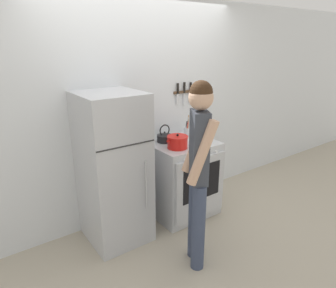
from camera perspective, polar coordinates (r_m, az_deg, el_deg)
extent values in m
plane|color=#B2A893|center=(4.03, -3.91, -11.80)|extent=(14.00, 14.00, 0.00)
cube|color=silver|center=(3.58, -4.62, 6.27)|extent=(10.00, 0.06, 2.55)
cube|color=#B7BABF|center=(3.16, -10.36, -4.80)|extent=(0.61, 0.65, 1.60)
cube|color=#2D2D2D|center=(2.76, -7.85, -0.35)|extent=(0.60, 0.01, 0.01)
cylinder|color=#B2B5BA|center=(3.01, -4.15, -7.82)|extent=(0.02, 0.02, 0.51)
cube|color=silver|center=(3.72, 2.61, -6.42)|extent=(0.76, 0.66, 0.93)
cube|color=black|center=(3.55, 2.72, 0.21)|extent=(0.75, 0.65, 0.02)
cube|color=black|center=(3.52, 5.70, -8.27)|extent=(0.66, 0.05, 0.71)
cylinder|color=black|center=(3.35, 1.81, -0.81)|extent=(0.21, 0.21, 0.01)
cylinder|color=black|center=(3.56, 6.22, 0.28)|extent=(0.21, 0.21, 0.01)
cylinder|color=black|center=(3.55, -0.79, 0.36)|extent=(0.21, 0.21, 0.01)
cylinder|color=black|center=(3.75, 3.53, 1.33)|extent=(0.21, 0.21, 0.01)
cylinder|color=silver|center=(3.19, 3.28, -3.19)|extent=(0.04, 0.02, 0.04)
cylinder|color=silver|center=(3.28, 5.37, -2.59)|extent=(0.04, 0.02, 0.04)
cylinder|color=silver|center=(3.37, 7.34, -2.03)|extent=(0.04, 0.02, 0.04)
cylinder|color=silver|center=(3.47, 9.19, -1.50)|extent=(0.04, 0.02, 0.04)
cube|color=silver|center=(3.48, 6.21, -8.25)|extent=(0.70, 0.03, 0.75)
cube|color=black|center=(3.43, 6.47, -7.25)|extent=(0.53, 0.01, 0.42)
cylinder|color=red|center=(3.33, 1.82, 0.23)|extent=(0.22, 0.22, 0.12)
cylinder|color=red|center=(3.31, 1.83, 1.38)|extent=(0.24, 0.24, 0.02)
sphere|color=black|center=(3.30, 1.84, 1.73)|extent=(0.03, 0.03, 0.03)
cylinder|color=red|center=(3.25, 0.08, 0.54)|extent=(0.03, 0.02, 0.02)
cylinder|color=red|center=(3.39, 3.50, 1.31)|extent=(0.03, 0.02, 0.02)
cylinder|color=black|center=(3.55, -0.64, 1.09)|extent=(0.18, 0.18, 0.08)
cone|color=black|center=(3.53, -0.64, 1.91)|extent=(0.18, 0.18, 0.02)
sphere|color=black|center=(3.52, -0.64, 2.24)|extent=(0.02, 0.02, 0.02)
cone|color=black|center=(3.59, 0.51, 1.47)|extent=(0.10, 0.03, 0.08)
torus|color=black|center=(3.52, -0.64, 2.63)|extent=(0.14, 0.01, 0.14)
cylinder|color=silver|center=(3.75, 3.71, 2.28)|extent=(0.09, 0.09, 0.11)
cylinder|color=#9E7547|center=(3.72, 3.86, 3.59)|extent=(0.05, 0.04, 0.25)
cylinder|color=#232326|center=(3.73, 3.73, 3.08)|extent=(0.03, 0.03, 0.18)
cylinder|color=#B2B5BA|center=(3.74, 3.74, 3.48)|extent=(0.02, 0.03, 0.23)
cylinder|color=#4C4C51|center=(3.75, 3.45, 3.11)|extent=(0.02, 0.03, 0.17)
cylinder|color=#C63D33|center=(3.71, 3.63, 2.92)|extent=(0.04, 0.02, 0.17)
cylinder|color=#38425B|center=(2.87, 5.79, -15.64)|extent=(0.13, 0.13, 0.86)
cylinder|color=#38425B|center=(3.01, 5.11, -13.82)|extent=(0.13, 0.13, 0.86)
cube|color=#383D47|center=(2.60, 5.95, -0.68)|extent=(0.24, 0.28, 0.65)
cylinder|color=tan|center=(2.48, 6.59, -1.71)|extent=(0.27, 0.20, 0.57)
cylinder|color=tan|center=(2.72, 5.38, 0.25)|extent=(0.27, 0.20, 0.57)
sphere|color=tan|center=(2.49, 6.29, 8.76)|extent=(0.21, 0.21, 0.21)
sphere|color=#382314|center=(2.48, 6.33, 9.82)|extent=(0.19, 0.19, 0.19)
cube|color=brown|center=(3.83, 3.03, 9.89)|extent=(0.31, 0.02, 0.03)
cube|color=silver|center=(3.77, 1.84, 8.65)|extent=(0.03, 0.00, 0.15)
cube|color=black|center=(3.75, 1.89, 10.61)|extent=(0.02, 0.02, 0.12)
cube|color=silver|center=(3.84, 3.08, 8.55)|extent=(0.02, 0.00, 0.18)
cube|color=black|center=(3.81, 3.14, 10.77)|extent=(0.02, 0.02, 0.12)
cube|color=silver|center=(3.90, 4.29, 8.87)|extent=(0.03, 0.00, 0.16)
cube|color=black|center=(3.88, 4.36, 10.81)|extent=(0.02, 0.02, 0.11)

